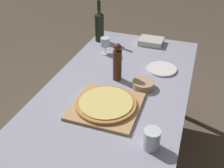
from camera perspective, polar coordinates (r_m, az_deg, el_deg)
The scene contains 11 objects.
ground_plane at distance 2.16m, azimuth 0.86°, elevation -17.06°, with size 12.00×12.00×0.00m, color brown.
dining_table at distance 1.71m, azimuth 1.04°, elevation -2.99°, with size 0.88×1.69×0.74m.
cutting_board at distance 1.49m, azimuth -1.32°, elevation -4.85°, with size 0.38×0.37×0.02m.
pizza at distance 1.48m, azimuth -1.33°, elevation -4.23°, with size 0.35×0.35×0.02m.
wine_bottle at distance 2.23m, azimuth -2.76°, elevation 12.62°, with size 0.08×0.08×0.34m.
pepper_mill at distance 1.68m, azimuth 1.17°, elevation 4.64°, with size 0.06×0.06×0.26m.
wine_glass at distance 2.03m, azimuth -1.49°, elevation 8.94°, with size 0.08×0.08×0.13m.
small_bowl at distance 1.65m, azimuth 6.81°, elevation -0.12°, with size 0.14×0.14×0.05m.
drinking_tumbler at distance 1.25m, azimuth 8.61°, elevation -11.76°, with size 0.08×0.08×0.10m.
dinner_plate at distance 1.87m, azimuth 10.78°, elevation 3.23°, with size 0.21×0.21×0.01m.
food_container at distance 2.24m, azimuth 8.50°, elevation 9.17°, with size 0.20×0.16×0.05m.
Camera 1 is at (0.42, -1.31, 1.67)m, focal length 42.00 mm.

